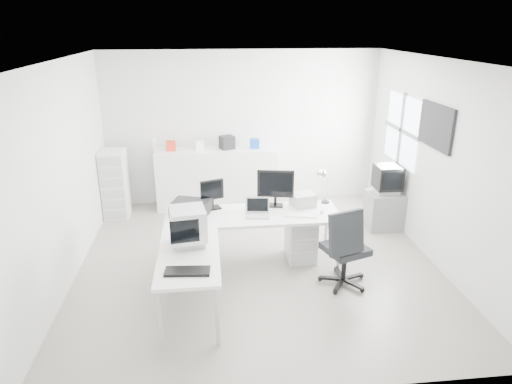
{
  "coord_description": "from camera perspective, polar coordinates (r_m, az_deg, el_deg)",
  "views": [
    {
      "loc": [
        -0.65,
        -5.76,
        3.23
      ],
      "look_at": [
        0.0,
        0.2,
        1.0
      ],
      "focal_mm": 32.0,
      "sensor_mm": 36.0,
      "label": 1
    }
  ],
  "objects": [
    {
      "name": "laser_printer",
      "position": [
        6.59,
        5.91,
        -0.95
      ],
      "size": [
        0.37,
        0.34,
        0.18
      ],
      "primitive_type": "cube",
      "rotation": [
        0.0,
        0.0,
        0.2
      ],
      "color": "#A7A7A7",
      "rests_on": "main_desk"
    },
    {
      "name": "desk_lamp",
      "position": [
        6.68,
        8.76,
        0.67
      ],
      "size": [
        0.17,
        0.17,
        0.5
      ],
      "primitive_type": null,
      "rotation": [
        0.0,
        0.0,
        -0.03
      ],
      "color": "silver",
      "rests_on": "main_desk"
    },
    {
      "name": "window",
      "position": [
        7.8,
        17.74,
        7.39
      ],
      "size": [
        0.02,
        1.2,
        1.1
      ],
      "primitive_type": null,
      "color": "white",
      "rests_on": "right_wall"
    },
    {
      "name": "clutter_box_c",
      "position": [
        8.25,
        -3.65,
        6.2
      ],
      "size": [
        0.3,
        0.29,
        0.24
      ],
      "primitive_type": "cube",
      "rotation": [
        0.0,
        0.0,
        0.37
      ],
      "color": "black",
      "rests_on": "sideboard"
    },
    {
      "name": "right_wall",
      "position": [
        6.81,
        21.63,
        3.37
      ],
      "size": [
        0.02,
        5.0,
        2.8
      ],
      "primitive_type": "cube",
      "color": "silver",
      "rests_on": "floor"
    },
    {
      "name": "back_wall",
      "position": [
        8.48,
        -1.71,
        7.94
      ],
      "size": [
        5.0,
        0.02,
        2.8
      ],
      "primitive_type": "cube",
      "color": "silver",
      "rests_on": "floor"
    },
    {
      "name": "inkjet_printer",
      "position": [
        6.34,
        -8.16,
        -1.94
      ],
      "size": [
        0.6,
        0.53,
        0.18
      ],
      "primitive_type": "cube",
      "rotation": [
        0.0,
        0.0,
        -0.31
      ],
      "color": "black",
      "rests_on": "main_desk"
    },
    {
      "name": "lcd_monitor_large",
      "position": [
        6.48,
        2.45,
        0.48
      ],
      "size": [
        0.55,
        0.3,
        0.54
      ],
      "primitive_type": null,
      "rotation": [
        0.0,
        0.0,
        -0.19
      ],
      "color": "black",
      "rests_on": "main_desk"
    },
    {
      "name": "white_mouse",
      "position": [
        6.36,
        8.24,
        -2.44
      ],
      "size": [
        0.06,
        0.06,
        0.06
      ],
      "primitive_type": "sphere",
      "color": "silver",
      "rests_on": "main_desk"
    },
    {
      "name": "black_keyboard",
      "position": [
        4.94,
        -8.57,
        -9.77
      ],
      "size": [
        0.49,
        0.23,
        0.03
      ],
      "primitive_type": "cube",
      "rotation": [
        0.0,
        0.0,
        -0.09
      ],
      "color": "black",
      "rests_on": "side_desk"
    },
    {
      "name": "lcd_monitor_small",
      "position": [
        6.43,
        -5.51,
        -0.33
      ],
      "size": [
        0.38,
        0.29,
        0.42
      ],
      "primitive_type": null,
      "rotation": [
        0.0,
        0.0,
        0.34
      ],
      "color": "black",
      "rests_on": "main_desk"
    },
    {
      "name": "drawer_pedestal",
      "position": [
        6.64,
        5.62,
        -5.86
      ],
      "size": [
        0.4,
        0.5,
        0.6
      ],
      "primitive_type": "cube",
      "color": "silver",
      "rests_on": "floor"
    },
    {
      "name": "clutter_box_d",
      "position": [
        8.3,
        -0.17,
        6.09
      ],
      "size": [
        0.19,
        0.17,
        0.17
      ],
      "primitive_type": "cube",
      "rotation": [
        0.0,
        0.0,
        -0.14
      ],
      "color": "#184AAA",
      "rests_on": "sideboard"
    },
    {
      "name": "office_chair",
      "position": [
        5.98,
        11.14,
        -6.53
      ],
      "size": [
        0.82,
        0.82,
        1.12
      ],
      "primitive_type": null,
      "rotation": [
        0.0,
        0.0,
        0.34
      ],
      "color": "#25282A",
      "rests_on": "floor"
    },
    {
      "name": "left_wall",
      "position": [
        6.31,
        -22.97,
        1.91
      ],
      "size": [
        0.02,
        5.0,
        2.8
      ],
      "primitive_type": "cube",
      "color": "silver",
      "rests_on": "floor"
    },
    {
      "name": "main_desk",
      "position": [
        6.46,
        -0.39,
        -5.79
      ],
      "size": [
        2.4,
        0.8,
        0.75
      ],
      "primitive_type": null,
      "color": "silver",
      "rests_on": "floor"
    },
    {
      "name": "clutter_bottle",
      "position": [
        8.34,
        -12.66,
        5.84
      ],
      "size": [
        0.07,
        0.07,
        0.22
      ],
      "primitive_type": "cylinder",
      "color": "silver",
      "rests_on": "sideboard"
    },
    {
      "name": "clutter_box_b",
      "position": [
        8.26,
        -7.12,
        5.81
      ],
      "size": [
        0.19,
        0.17,
        0.16
      ],
      "primitive_type": "cube",
      "rotation": [
        0.0,
        0.0,
        0.28
      ],
      "color": "silver",
      "rests_on": "sideboard"
    },
    {
      "name": "tv_cabinet",
      "position": [
        7.85,
        15.73,
        -2.22
      ],
      "size": [
        0.57,
        0.47,
        0.62
      ],
      "primitive_type": "cube",
      "color": "slate",
      "rests_on": "floor"
    },
    {
      "name": "white_keyboard",
      "position": [
        6.26,
        5.68,
        -2.92
      ],
      "size": [
        0.45,
        0.23,
        0.02
      ],
      "primitive_type": "cube",
      "rotation": [
        0.0,
        0.0,
        -0.24
      ],
      "color": "silver",
      "rests_on": "main_desk"
    },
    {
      "name": "crt_tv",
      "position": [
        7.67,
        16.11,
        1.49
      ],
      "size": [
        0.5,
        0.48,
        0.45
      ],
      "primitive_type": null,
      "color": "black",
      "rests_on": "tv_cabinet"
    },
    {
      "name": "laptop",
      "position": [
        6.17,
        0.16,
        -2.06
      ],
      "size": [
        0.4,
        0.41,
        0.24
      ],
      "primitive_type": null,
      "rotation": [
        0.0,
        0.0,
        -0.12
      ],
      "color": "#B7B7BA",
      "rests_on": "main_desk"
    },
    {
      "name": "ceiling",
      "position": [
        5.81,
        0.22,
        16.17
      ],
      "size": [
        5.0,
        5.0,
        0.01
      ],
      "primitive_type": "cube",
      "color": "white",
      "rests_on": "back_wall"
    },
    {
      "name": "clutter_box_a",
      "position": [
        8.28,
        -10.6,
        5.7
      ],
      "size": [
        0.18,
        0.17,
        0.17
      ],
      "primitive_type": "cube",
      "rotation": [
        0.0,
        0.0,
        0.1
      ],
      "color": "red",
      "rests_on": "sideboard"
    },
    {
      "name": "wall_picture",
      "position": [
        6.77,
        21.58,
        7.67
      ],
      "size": [
        0.04,
        0.9,
        0.6
      ],
      "primitive_type": null,
      "color": "black",
      "rests_on": "right_wall"
    },
    {
      "name": "filing_cabinet",
      "position": [
        8.32,
        -17.2,
        0.98
      ],
      "size": [
        0.41,
        0.49,
        1.18
      ],
      "primitive_type": "cube",
      "color": "silver",
      "rests_on": "floor"
    },
    {
      "name": "floor",
      "position": [
        6.63,
        0.19,
        -8.73
      ],
      "size": [
        5.0,
        5.0,
        0.01
      ],
      "primitive_type": "cube",
      "color": "#AFA99D",
      "rests_on": "ground"
    },
    {
      "name": "sideboard",
      "position": [
        8.43,
        -4.9,
        1.78
      ],
      "size": [
        2.18,
        0.55,
        1.09
      ],
      "primitive_type": "cube",
      "color": "silver",
      "rests_on": "floor"
    },
    {
      "name": "crt_monitor",
      "position": [
        5.42,
        -8.47,
        -4.45
      ],
      "size": [
        0.44,
        0.44,
        0.44
      ],
      "primitive_type": null,
      "rotation": [
        0.0,
        0.0,
        0.15
      ],
      "color": "#B7B7BA",
      "rests_on": "side_desk"
    },
    {
      "name": "side_desk",
      "position": [
        5.48,
        -8.22,
        -11.21
      ],
      "size": [
        0.7,
        1.4,
        0.75
      ],
      "primitive_type": null,
      "color": "silver",
      "rests_on": "floor"
    }
  ]
}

